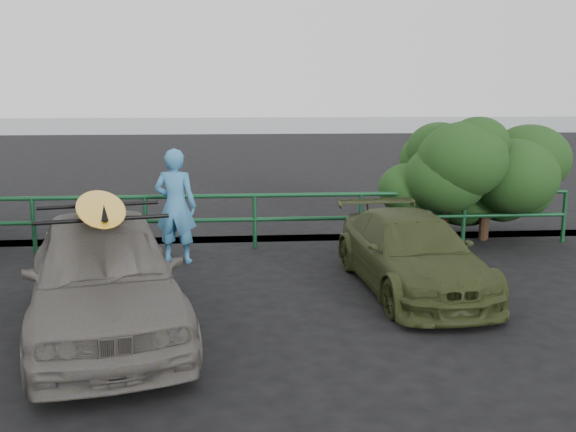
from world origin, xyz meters
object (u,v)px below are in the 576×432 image
object	(u,v)px
surfboard	(100,207)
man	(176,206)
sedan	(104,274)
olive_vehicle	(411,253)
guardrail	(201,222)

from	to	relation	value
surfboard	man	bearing A→B (deg)	66.61
sedan	surfboard	xyz separation A→B (m)	(0.00, 0.00, 0.82)
sedan	man	distance (m)	3.37
surfboard	olive_vehicle	bearing A→B (deg)	5.45
guardrail	sedan	xyz separation A→B (m)	(-0.93, -4.18, 0.21)
guardrail	surfboard	world-z (taller)	surfboard
sedan	surfboard	size ratio (longest dim) A/B	1.62
sedan	olive_vehicle	size ratio (longest dim) A/B	1.13
guardrail	man	distance (m)	1.05
man	surfboard	xyz separation A→B (m)	(-0.57, -3.31, 0.58)
sedan	olive_vehicle	bearing A→B (deg)	5.45
surfboard	guardrail	bearing A→B (deg)	63.75
man	surfboard	world-z (taller)	man
surfboard	sedan	bearing A→B (deg)	0.00
guardrail	olive_vehicle	size ratio (longest dim) A/B	3.69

